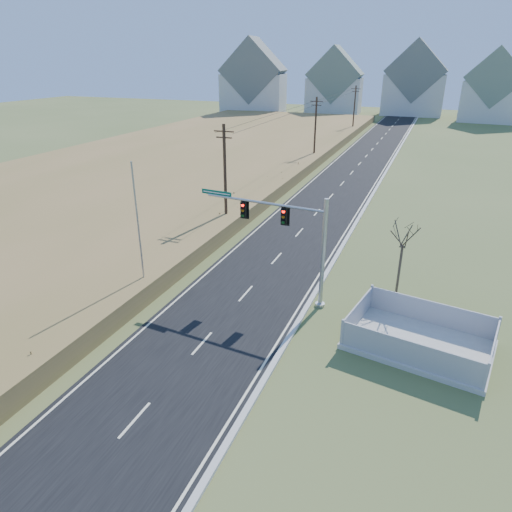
% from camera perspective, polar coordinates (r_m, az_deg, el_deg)
% --- Properties ---
extents(ground, '(260.00, 260.00, 0.00)m').
position_cam_1_polar(ground, '(26.31, -4.71, -8.64)').
color(ground, '#4A5A2B').
rests_on(ground, ground).
extents(road, '(8.00, 180.00, 0.06)m').
position_cam_1_polar(road, '(71.93, 13.37, 11.76)').
color(road, black).
rests_on(road, ground).
extents(curb, '(0.30, 180.00, 0.18)m').
position_cam_1_polar(curb, '(71.45, 16.72, 11.39)').
color(curb, '#B2AFA8').
rests_on(curb, ground).
extents(reed_marsh, '(38.00, 110.00, 1.30)m').
position_cam_1_polar(reed_marsh, '(70.17, -8.14, 12.39)').
color(reed_marsh, olive).
rests_on(reed_marsh, ground).
extents(utility_pole_near, '(1.80, 0.26, 9.00)m').
position_cam_1_polar(utility_pole_near, '(39.72, -3.88, 9.97)').
color(utility_pole_near, '#422D1E').
rests_on(utility_pole_near, ground).
extents(utility_pole_mid, '(1.80, 0.26, 9.00)m').
position_cam_1_polar(utility_pole_mid, '(67.58, 7.41, 15.47)').
color(utility_pole_mid, '#422D1E').
rests_on(utility_pole_mid, ground).
extents(utility_pole_far, '(1.80, 0.26, 9.00)m').
position_cam_1_polar(utility_pole_far, '(96.73, 12.18, 17.56)').
color(utility_pole_far, '#422D1E').
rests_on(utility_pole_far, ground).
extents(condo_nw, '(17.69, 13.38, 19.05)m').
position_cam_1_polar(condo_nw, '(129.30, -0.29, 20.79)').
color(condo_nw, silver).
rests_on(condo_nw, ground).
extents(condo_nnw, '(14.93, 11.17, 17.03)m').
position_cam_1_polar(condo_nnw, '(131.09, 9.79, 20.18)').
color(condo_nnw, silver).
rests_on(condo_nnw, ground).
extents(condo_n, '(15.27, 10.20, 18.54)m').
position_cam_1_polar(condo_n, '(132.24, 19.21, 19.61)').
color(condo_n, silver).
rests_on(condo_n, ground).
extents(condo_ne, '(14.12, 10.51, 16.52)m').
position_cam_1_polar(condo_ne, '(124.43, 27.54, 17.80)').
color(condo_ne, silver).
rests_on(condo_ne, ground).
extents(traffic_signal_mast, '(8.52, 1.14, 6.81)m').
position_cam_1_polar(traffic_signal_mast, '(27.16, 4.81, 2.41)').
color(traffic_signal_mast, '#9EA0A5').
rests_on(traffic_signal_mast, ground).
extents(fence_enclosure, '(7.84, 6.01, 1.63)m').
position_cam_1_polar(fence_enclosure, '(25.78, 19.65, -10.04)').
color(fence_enclosure, '#B7B5AD').
rests_on(fence_enclosure, ground).
extents(open_sign, '(0.44, 0.07, 0.55)m').
position_cam_1_polar(open_sign, '(25.90, 12.71, -9.01)').
color(open_sign, white).
rests_on(open_sign, ground).
extents(flagpole, '(0.39, 0.39, 8.59)m').
position_cam_1_polar(flagpole, '(28.74, -14.26, 1.26)').
color(flagpole, '#B7B5AD').
rests_on(flagpole, ground).
extents(bare_tree, '(2.00, 2.00, 5.29)m').
position_cam_1_polar(bare_tree, '(28.85, 18.04, 2.66)').
color(bare_tree, '#4C3F33').
rests_on(bare_tree, ground).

